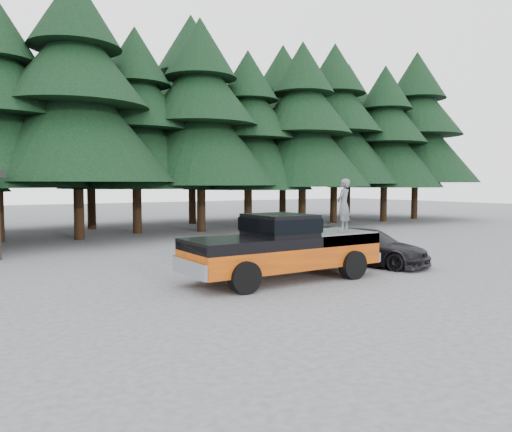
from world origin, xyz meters
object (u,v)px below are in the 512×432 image
air_compressor (306,225)px  parked_car (369,247)px  man_on_bed (344,204)px  pickup_truck (282,257)px

air_compressor → parked_car: 3.27m
air_compressor → parked_car: (3.10, 0.44, -0.92)m
air_compressor → man_on_bed: size_ratio=0.37×
pickup_truck → parked_car: size_ratio=1.43×
parked_car → air_compressor: bearing=170.9°
pickup_truck → parked_car: pickup_truck is taller
pickup_truck → parked_car: 4.21m
pickup_truck → man_on_bed: (2.49, 0.16, 1.48)m
parked_car → pickup_truck: bearing=172.1°
pickup_truck → man_on_bed: man_on_bed is taller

